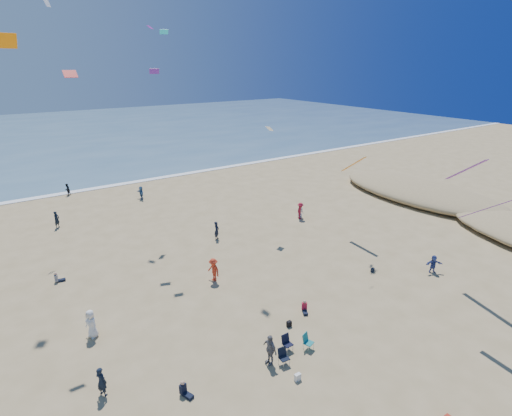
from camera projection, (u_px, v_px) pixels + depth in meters
ocean at (35, 136)px, 91.84m from camera, size 220.00×100.00×0.06m
surf_line at (86, 190)px, 53.17m from camera, size 220.00×1.20×0.08m
standing_flyers at (221, 252)px, 33.85m from camera, size 26.47×49.43×1.89m
seated_group at (281, 355)px, 22.61m from camera, size 15.77×29.50×0.84m
chair_cluster at (294, 347)px, 23.08m from camera, size 2.71×1.43×1.00m
white_tote at (298, 377)px, 21.31m from camera, size 0.35×0.20×0.40m
black_backpack at (289, 324)px, 25.67m from camera, size 0.30×0.22×0.38m
navy_bag at (373, 270)px, 32.37m from camera, size 0.28×0.18×0.34m
kites_aloft at (293, 83)px, 29.38m from camera, size 43.75×39.02×29.25m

